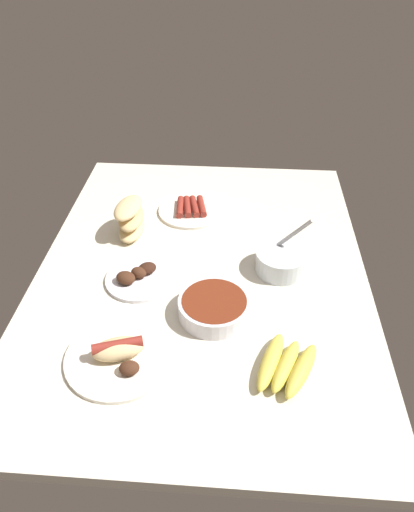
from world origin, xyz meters
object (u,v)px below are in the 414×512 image
at_px(bowl_chili, 214,307).
at_px(plate_sausages, 191,209).
at_px(bread_stack, 130,218).
at_px(bowl_coleslaw, 281,260).
at_px(plate_grilled_meat, 139,277).
at_px(plate_hotdog_assembled, 119,354).
at_px(banana_bunch, 286,366).

relative_size(bowl_chili, plate_sausages, 0.84).
distance_m(bread_stack, bowl_coleslaw, 0.46).
height_order(plate_sausages, bowl_coleslaw, bowl_coleslaw).
bearing_deg(bowl_chili, bowl_coleslaw, -42.87).
distance_m(bread_stack, plate_grilled_meat, 0.23).
relative_size(bowl_coleslaw, plate_grilled_meat, 0.83).
bearing_deg(plate_sausages, plate_grilled_meat, 162.88).
bearing_deg(plate_sausages, bowl_coleslaw, -134.87).
xyz_separation_m(bowl_chili, plate_hotdog_assembled, (-0.16, 0.20, -0.01)).
bearing_deg(plate_hotdog_assembled, bowl_chili, -52.30).
height_order(plate_hotdog_assembled, plate_grilled_meat, plate_hotdog_assembled).
xyz_separation_m(plate_sausages, plate_hotdog_assembled, (-0.61, 0.10, 0.01)).
bearing_deg(plate_sausages, plate_hotdog_assembled, 170.84).
relative_size(bowl_coleslaw, banana_bunch, 0.81).
distance_m(plate_grilled_meat, banana_bunch, 0.47).
relative_size(plate_grilled_meat, banana_bunch, 0.98).
xyz_separation_m(plate_hotdog_assembled, bowl_coleslaw, (0.34, -0.37, 0.02)).
height_order(bowl_coleslaw, banana_bunch, bowl_coleslaw).
height_order(plate_sausages, plate_grilled_meat, plate_grilled_meat).
bearing_deg(plate_hotdog_assembled, plate_sausages, -9.16).
height_order(bowl_chili, bread_stack, bread_stack).
relative_size(plate_hotdog_assembled, banana_bunch, 1.30).
height_order(bread_stack, bowl_coleslaw, bowl_coleslaw).
relative_size(plate_hotdog_assembled, plate_grilled_meat, 1.33).
bearing_deg(plate_sausages, bread_stack, 128.15).
bearing_deg(bowl_coleslaw, plate_hotdog_assembled, 132.39).
bearing_deg(bowl_chili, plate_sausages, 12.66).
bearing_deg(bowl_coleslaw, bowl_chili, 137.13).
bearing_deg(bowl_chili, plate_hotdog_assembled, 127.70).
relative_size(plate_sausages, banana_bunch, 1.11).
bearing_deg(banana_bunch, bowl_coleslaw, -0.92).
xyz_separation_m(bowl_chili, plate_sausages, (0.46, 0.10, -0.02)).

